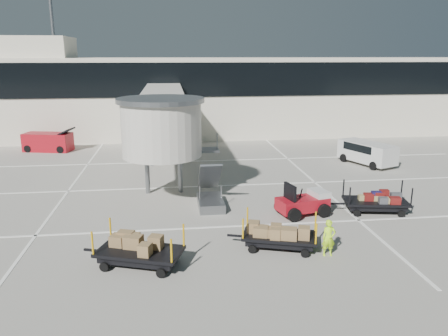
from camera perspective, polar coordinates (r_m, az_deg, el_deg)
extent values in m
plane|color=#B5B1A2|center=(20.20, 3.61, -9.67)|extent=(140.00, 140.00, 0.00)
cube|color=white|center=(22.01, 2.65, -7.54)|extent=(40.00, 0.15, 0.02)
cube|color=white|center=(28.54, 0.29, -2.29)|extent=(40.00, 0.15, 0.02)
cube|color=white|center=(35.26, -1.17, 0.98)|extent=(40.00, 0.15, 0.02)
cube|color=white|center=(30.79, 11.19, -1.31)|extent=(0.15, 30.00, 0.02)
cube|color=white|center=(29.99, -19.29, -2.30)|extent=(0.15, 30.00, 0.02)
cube|color=beige|center=(48.41, -2.93, 9.46)|extent=(64.00, 12.00, 8.00)
cube|color=black|center=(42.25, -2.35, 11.45)|extent=(64.00, 0.12, 3.20)
cube|color=beige|center=(48.32, -25.34, 14.06)|extent=(10.00, 6.00, 2.00)
cylinder|color=slate|center=(53.57, -21.11, 12.78)|extent=(0.36, 0.36, 15.00)
cube|color=beige|center=(33.33, -7.94, 7.56)|extent=(3.00, 18.00, 2.80)
cylinder|color=beige|center=(24.42, -8.16, 5.02)|extent=(4.40, 4.40, 3.00)
cylinder|color=slate|center=(24.21, -8.30, 8.76)|extent=(4.80, 4.80, 0.25)
cylinder|color=slate|center=(27.01, -10.01, -0.32)|extent=(0.28, 0.28, 2.90)
cylinder|color=slate|center=(26.98, -5.76, -0.19)|extent=(0.28, 0.28, 2.90)
cylinder|color=slate|center=(33.82, -9.47, 2.70)|extent=(0.28, 0.28, 2.90)
cylinder|color=slate|center=(33.79, -6.07, 2.81)|extent=(0.28, 0.28, 2.90)
cylinder|color=slate|center=(40.70, -9.11, 4.71)|extent=(0.28, 0.28, 2.90)
cylinder|color=slate|center=(40.67, -6.28, 4.80)|extent=(0.28, 0.28, 2.90)
cube|color=slate|center=(24.54, -1.76, -4.56)|extent=(1.40, 2.60, 0.50)
cube|color=slate|center=(24.71, -1.91, -1.14)|extent=(1.20, 2.60, 2.06)
cube|color=slate|center=(25.76, -2.22, 2.37)|extent=(1.40, 1.20, 0.12)
cube|color=maroon|center=(23.62, 10.20, -4.63)|extent=(2.91, 1.89, 0.67)
cube|color=silver|center=(24.00, 12.30, -3.30)|extent=(1.05, 1.38, 0.39)
cube|color=black|center=(23.03, 8.60, -3.30)|extent=(0.40, 1.12, 1.00)
cylinder|color=black|center=(22.69, 9.17, -6.08)|extent=(0.76, 0.44, 0.71)
cylinder|color=black|center=(23.87, 7.43, -4.96)|extent=(0.76, 0.44, 0.71)
cylinder|color=black|center=(23.60, 12.94, -5.46)|extent=(0.76, 0.44, 0.71)
cylinder|color=black|center=(24.74, 11.08, -4.41)|extent=(0.76, 0.44, 0.71)
cube|color=black|center=(25.03, 19.19, -4.14)|extent=(3.55, 2.19, 0.13)
cube|color=black|center=(25.10, 19.16, -4.57)|extent=(3.18, 1.89, 0.28)
cube|color=black|center=(24.58, 14.57, -4.53)|extent=(0.78, 0.22, 0.09)
cylinder|color=black|center=(24.18, 16.95, -5.66)|extent=(0.40, 0.22, 0.38)
cylinder|color=black|center=(25.54, 16.15, -4.52)|extent=(0.40, 0.22, 0.38)
cylinder|color=black|center=(24.86, 22.17, -5.57)|extent=(0.40, 0.22, 0.38)
cylinder|color=black|center=(26.19, 21.11, -4.46)|extent=(0.40, 0.22, 0.38)
cylinder|color=black|center=(23.78, 16.10, -3.60)|extent=(0.08, 0.08, 1.00)
cylinder|color=black|center=(25.17, 15.34, -2.55)|extent=(0.08, 0.08, 1.00)
cylinder|color=black|center=(24.72, 23.31, -3.55)|extent=(0.08, 0.08, 1.00)
cylinder|color=black|center=(26.06, 22.19, -2.54)|extent=(0.08, 0.08, 1.00)
cube|color=#424347|center=(24.23, 17.59, -4.09)|extent=(0.60, 0.40, 0.29)
cube|color=#424347|center=(24.43, 16.95, -3.63)|extent=(0.66, 0.52, 0.50)
cube|color=maroon|center=(24.57, 18.16, -3.81)|extent=(0.55, 0.42, 0.35)
cube|color=#9C8E55|center=(24.53, 19.19, -3.92)|extent=(0.58, 0.47, 0.35)
cube|color=maroon|center=(25.14, 22.02, -3.81)|extent=(0.54, 0.47, 0.29)
cube|color=#9C8E55|center=(25.24, 18.52, -3.25)|extent=(0.66, 0.49, 0.44)
cube|color=maroon|center=(24.94, 20.14, -3.68)|extent=(0.59, 0.41, 0.37)
cube|color=#9C8E55|center=(25.08, 17.76, -3.45)|extent=(0.49, 0.37, 0.31)
cube|color=maroon|center=(25.01, 17.93, -3.36)|extent=(0.59, 0.49, 0.43)
cube|color=#9C8E55|center=(25.17, 20.70, -3.44)|extent=(0.57, 0.51, 0.48)
cube|color=black|center=(19.54, 7.29, -8.76)|extent=(3.53, 2.49, 0.13)
cube|color=black|center=(19.62, 7.27, -9.28)|extent=(3.15, 2.16, 0.27)
cube|color=black|center=(19.79, 1.50, -8.84)|extent=(0.74, 0.31, 0.09)
cylinder|color=black|center=(19.14, 3.71, -10.52)|extent=(0.39, 0.25, 0.36)
cylinder|color=black|center=(20.44, 4.21, -8.84)|extent=(0.39, 0.25, 0.36)
cylinder|color=black|center=(19.03, 10.53, -10.90)|extent=(0.39, 0.25, 0.36)
cylinder|color=black|center=(20.34, 10.56, -9.17)|extent=(0.39, 0.25, 0.36)
cylinder|color=#DEA10B|center=(18.83, 2.49, -8.00)|extent=(0.07, 0.07, 0.96)
cylinder|color=#DEA10B|center=(20.15, 3.08, -6.46)|extent=(0.07, 0.07, 0.96)
cylinder|color=#DEA10B|center=(18.69, 11.94, -8.50)|extent=(0.07, 0.07, 0.96)
cylinder|color=#DEA10B|center=(20.02, 11.87, -6.91)|extent=(0.07, 0.07, 0.96)
cube|color=olive|center=(18.97, 8.49, -8.55)|extent=(0.70, 0.66, 0.48)
cube|color=olive|center=(19.68, 5.57, -7.49)|extent=(0.66, 0.68, 0.54)
cube|color=olive|center=(19.31, 5.60, -8.03)|extent=(0.77, 0.73, 0.48)
cube|color=olive|center=(19.16, 6.05, -8.09)|extent=(0.75, 0.66, 0.57)
cube|color=olive|center=(19.08, 10.08, -8.65)|extent=(0.63, 0.64, 0.38)
cube|color=olive|center=(19.27, 7.75, -8.29)|extent=(0.65, 0.69, 0.39)
cube|color=olive|center=(19.32, 10.39, -8.24)|extent=(0.76, 0.57, 0.45)
cube|color=olive|center=(19.44, 4.64, -7.72)|extent=(0.54, 0.52, 0.56)
cube|color=black|center=(18.19, -10.96, -10.64)|extent=(3.75, 2.72, 0.14)
cube|color=black|center=(18.28, -10.92, -11.21)|extent=(3.35, 2.37, 0.28)
cube|color=black|center=(19.14, -16.77, -10.26)|extent=(0.77, 0.35, 0.09)
cylinder|color=black|center=(18.25, -15.35, -12.33)|extent=(0.41, 0.28, 0.38)
cylinder|color=black|center=(19.46, -13.26, -10.43)|extent=(0.41, 0.28, 0.38)
cylinder|color=black|center=(17.34, -8.20, -13.41)|extent=(0.41, 0.28, 0.38)
cylinder|color=black|center=(18.61, -6.54, -11.31)|extent=(0.41, 0.28, 0.38)
cylinder|color=#DEA10B|center=(18.05, -16.80, -9.46)|extent=(0.08, 0.08, 1.01)
cylinder|color=#DEA10B|center=(19.28, -14.61, -7.73)|extent=(0.08, 0.08, 1.01)
cylinder|color=#DEA10B|center=(16.78, -6.89, -10.79)|extent=(0.08, 0.08, 1.01)
cylinder|color=#DEA10B|center=(18.10, -5.29, -8.80)|extent=(0.08, 0.08, 1.01)
cube|color=olive|center=(17.36, -7.64, -10.58)|extent=(0.81, 0.73, 0.52)
cube|color=olive|center=(17.81, -11.57, -10.22)|extent=(0.78, 0.63, 0.44)
cube|color=olive|center=(17.45, -8.36, -10.35)|extent=(0.81, 0.74, 0.58)
cube|color=olive|center=(18.13, -15.22, -10.04)|extent=(0.74, 0.62, 0.41)
cube|color=olive|center=(18.02, -11.39, -9.92)|extent=(0.57, 0.53, 0.43)
cube|color=olive|center=(18.17, -10.80, -9.44)|extent=(0.77, 0.62, 0.57)
imported|color=#B9FC1A|center=(19.16, 13.52, -8.87)|extent=(0.59, 0.39, 1.59)
cube|color=silver|center=(35.60, 18.18, 2.01)|extent=(3.45, 4.91, 1.47)
cube|color=silver|center=(37.02, 15.83, 2.19)|extent=(1.82, 1.15, 0.85)
cube|color=black|center=(35.65, 18.00, 2.66)|extent=(2.81, 3.34, 0.59)
cylinder|color=black|center=(34.11, 18.93, 0.26)|extent=(0.46, 0.68, 0.64)
cylinder|color=black|center=(35.46, 20.87, 0.61)|extent=(0.46, 0.68, 0.64)
cylinder|color=black|center=(36.12, 15.37, 1.30)|extent=(0.46, 0.68, 0.64)
cylinder|color=black|center=(37.39, 17.33, 1.59)|extent=(0.46, 0.68, 0.64)
cube|color=maroon|center=(41.73, -22.00, 3.16)|extent=(4.35, 2.61, 1.61)
cube|color=black|center=(40.72, -19.88, 4.56)|extent=(1.34, 1.70, 0.57)
cylinder|color=black|center=(41.91, -24.22, 2.31)|extent=(0.69, 0.41, 0.64)
cylinder|color=black|center=(43.18, -23.24, 2.74)|extent=(0.69, 0.41, 0.64)
cylinder|color=black|center=(40.48, -20.56, 2.28)|extent=(0.69, 0.41, 0.64)
cylinder|color=black|center=(41.79, -19.65, 2.72)|extent=(0.69, 0.41, 0.64)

